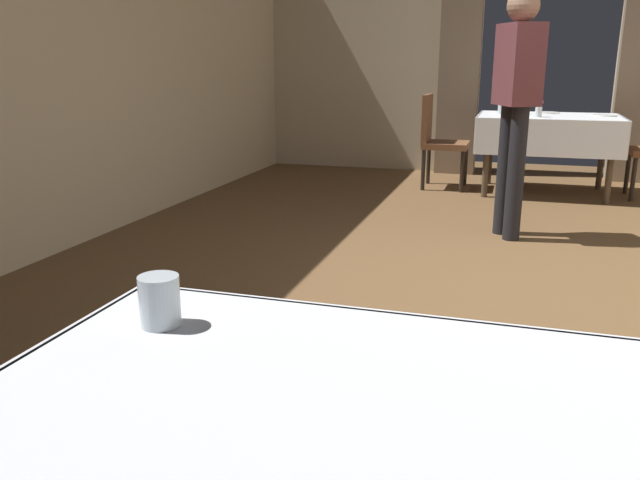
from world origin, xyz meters
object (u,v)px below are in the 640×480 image
at_px(dining_table_mid, 548,127).
at_px(plate_mid_c, 548,113).
at_px(person_waiter_by_doorway, 516,95).
at_px(glass_near_b, 160,301).
at_px(flower_vase_mid, 539,107).
at_px(plate_mid_d, 605,115).
at_px(chair_mid_left, 438,137).
at_px(glass_mid_b, 501,109).

bearing_deg(dining_table_mid, plate_mid_c, 92.18).
bearing_deg(plate_mid_c, person_waiter_by_doorway, -97.91).
height_order(dining_table_mid, glass_near_b, glass_near_b).
bearing_deg(flower_vase_mid, dining_table_mid, 64.52).
bearing_deg(flower_vase_mid, glass_near_b, -98.37).
bearing_deg(plate_mid_d, glass_near_b, -103.80).
distance_m(glass_near_b, plate_mid_c, 5.93).
bearing_deg(dining_table_mid, chair_mid_left, -179.85).
height_order(chair_mid_left, flower_vase_mid, chair_mid_left).
xyz_separation_m(flower_vase_mid, plate_mid_d, (0.60, 0.30, -0.09)).
distance_m(chair_mid_left, glass_near_b, 5.60).
bearing_deg(glass_near_b, glass_mid_b, 85.44).
distance_m(chair_mid_left, plate_mid_c, 1.09).
bearing_deg(chair_mid_left, glass_near_b, -88.52).
distance_m(plate_mid_c, plate_mid_d, 0.54).
bearing_deg(glass_near_b, chair_mid_left, 91.48).
relative_size(glass_near_b, plate_mid_c, 0.45).
relative_size(chair_mid_left, plate_mid_d, 4.38).
xyz_separation_m(plate_mid_c, plate_mid_d, (0.50, -0.20, 0.00)).
relative_size(flower_vase_mid, plate_mid_c, 0.78).
height_order(chair_mid_left, plate_mid_c, chair_mid_left).
bearing_deg(glass_near_b, plate_mid_d, 76.20).
xyz_separation_m(glass_near_b, plate_mid_d, (1.39, 5.66, -0.04)).
height_order(dining_table_mid, chair_mid_left, chair_mid_left).
distance_m(flower_vase_mid, plate_mid_d, 0.68).
height_order(glass_mid_b, plate_mid_d, glass_mid_b).
bearing_deg(dining_table_mid, plate_mid_d, 8.20).
bearing_deg(plate_mid_c, plate_mid_d, -22.00).
xyz_separation_m(flower_vase_mid, person_waiter_by_doorway, (-0.19, -1.57, 0.18)).
bearing_deg(glass_mid_b, flower_vase_mid, -39.45).
height_order(plate_mid_c, person_waiter_by_doorway, person_waiter_by_doorway).
relative_size(plate_mid_c, plate_mid_d, 1.06).
bearing_deg(plate_mid_d, flower_vase_mid, -153.84).
relative_size(glass_near_b, glass_mid_b, 1.18).
bearing_deg(person_waiter_by_doorway, plate_mid_d, 66.96).
xyz_separation_m(chair_mid_left, plate_mid_d, (1.54, 0.07, 0.24)).
height_order(plate_mid_d, person_waiter_by_doorway, person_waiter_by_doorway).
bearing_deg(flower_vase_mid, person_waiter_by_doorway, -96.95).
distance_m(dining_table_mid, flower_vase_mid, 0.32).
bearing_deg(flower_vase_mid, plate_mid_c, 79.08).
relative_size(chair_mid_left, plate_mid_c, 4.15).
bearing_deg(glass_near_b, person_waiter_by_doorway, 81.05).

